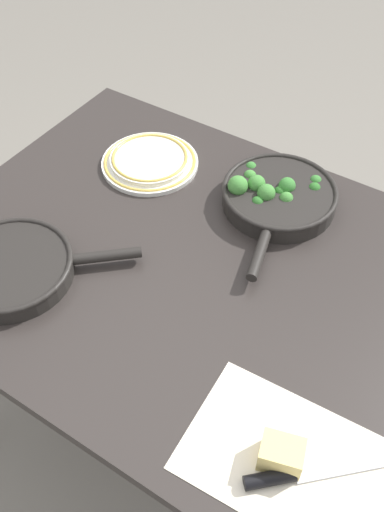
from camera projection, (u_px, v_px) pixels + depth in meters
The scene contains 8 objects.
ground_plane at pixel (192, 423), 1.82m from camera, with size 14.00×14.00×0.00m, color slate.
dining_table_red at pixel (192, 288), 1.30m from camera, with size 1.18×0.89×0.78m.
skillet_broccoli at pixel (277, 195), 1.34m from camera, with size 0.27×0.40×0.08m.
skillet_eggs at pixel (12, 268), 1.20m from camera, with size 0.35×0.33×0.04m.
parchment_sheet at pixel (293, 462), 0.94m from camera, with size 0.37×0.25×0.00m.
grater_knife at pixel (296, 474), 0.92m from camera, with size 0.20×0.19×0.02m.
cheese_block at pixel (281, 454), 0.92m from camera, with size 0.08×0.07×0.05m.
dinner_plate_stack at pixel (150, 161), 1.45m from camera, with size 0.25×0.25×0.03m.
Camera 1 is at (0.44, -0.69, 1.71)m, focal length 40.00 mm.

